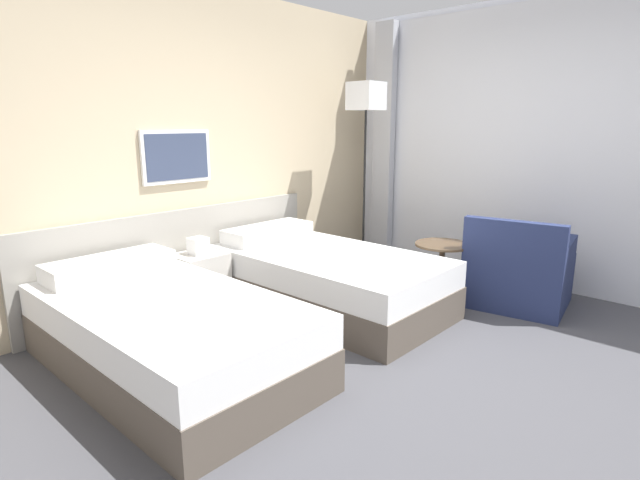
{
  "coord_description": "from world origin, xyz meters",
  "views": [
    {
      "loc": [
        -2.58,
        -1.53,
        1.56
      ],
      "look_at": [
        0.32,
        1.13,
        0.63
      ],
      "focal_mm": 28.0,
      "sensor_mm": 36.0,
      "label": 1
    }
  ],
  "objects_px": {
    "side_table": "(442,260)",
    "armchair": "(518,274)",
    "floor_lamp": "(366,107)",
    "nightstand": "(200,280)",
    "bed_near_window": "(326,278)",
    "bed_near_door": "(168,332)"
  },
  "relations": [
    {
      "from": "bed_near_door",
      "to": "nightstand",
      "type": "height_order",
      "value": "nightstand"
    },
    {
      "from": "nightstand",
      "to": "side_table",
      "type": "relative_size",
      "value": 1.2
    },
    {
      "from": "side_table",
      "to": "armchair",
      "type": "relative_size",
      "value": 0.57
    },
    {
      "from": "bed_near_door",
      "to": "floor_lamp",
      "type": "xyz_separation_m",
      "value": [
        2.64,
        0.45,
        1.47
      ]
    },
    {
      "from": "bed_near_window",
      "to": "floor_lamp",
      "type": "xyz_separation_m",
      "value": [
        1.1,
        0.45,
        1.47
      ]
    },
    {
      "from": "bed_near_window",
      "to": "armchair",
      "type": "relative_size",
      "value": 2.2
    },
    {
      "from": "bed_near_door",
      "to": "bed_near_window",
      "type": "distance_m",
      "value": 1.53
    },
    {
      "from": "bed_near_window",
      "to": "nightstand",
      "type": "distance_m",
      "value": 1.08
    },
    {
      "from": "floor_lamp",
      "to": "side_table",
      "type": "xyz_separation_m",
      "value": [
        -0.28,
        -1.1,
        -1.35
      ]
    },
    {
      "from": "nightstand",
      "to": "armchair",
      "type": "bearing_deg",
      "value": -45.42
    },
    {
      "from": "nightstand",
      "to": "floor_lamp",
      "type": "height_order",
      "value": "floor_lamp"
    },
    {
      "from": "bed_near_window",
      "to": "side_table",
      "type": "relative_size",
      "value": 3.84
    },
    {
      "from": "bed_near_door",
      "to": "armchair",
      "type": "height_order",
      "value": "armchair"
    },
    {
      "from": "nightstand",
      "to": "floor_lamp",
      "type": "relative_size",
      "value": 0.32
    },
    {
      "from": "bed_near_window",
      "to": "floor_lamp",
      "type": "bearing_deg",
      "value": 22.35
    },
    {
      "from": "side_table",
      "to": "bed_near_window",
      "type": "bearing_deg",
      "value": 142.13
    },
    {
      "from": "side_table",
      "to": "armchair",
      "type": "distance_m",
      "value": 0.66
    },
    {
      "from": "floor_lamp",
      "to": "side_table",
      "type": "distance_m",
      "value": 1.76
    },
    {
      "from": "bed_near_window",
      "to": "side_table",
      "type": "xyz_separation_m",
      "value": [
        0.83,
        -0.64,
        0.12
      ]
    },
    {
      "from": "nightstand",
      "to": "armchair",
      "type": "relative_size",
      "value": 0.69
    },
    {
      "from": "bed_near_door",
      "to": "floor_lamp",
      "type": "relative_size",
      "value": 1.02
    },
    {
      "from": "bed_near_door",
      "to": "side_table",
      "type": "bearing_deg",
      "value": -15.23
    }
  ]
}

